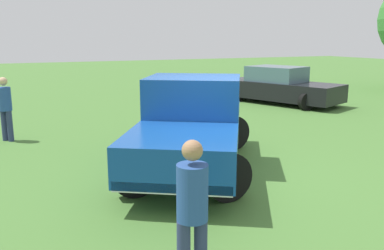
{
  "coord_description": "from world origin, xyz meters",
  "views": [
    {
      "loc": [
        -3.78,
        -6.7,
        2.58
      ],
      "look_at": [
        -0.49,
        0.42,
        0.9
      ],
      "focal_mm": 38.17,
      "sensor_mm": 36.0,
      "label": 1
    }
  ],
  "objects": [
    {
      "name": "person_bystander",
      "position": [
        -2.17,
        -3.22,
        0.9
      ],
      "size": [
        0.34,
        0.34,
        1.61
      ],
      "rotation": [
        0.0,
        0.0,
        4.78
      ],
      "color": "navy",
      "rests_on": "ground_plane"
    },
    {
      "name": "sedan_near",
      "position": [
        6.27,
        6.63,
        0.68
      ],
      "size": [
        3.4,
        5.06,
        1.47
      ],
      "rotation": [
        0.0,
        0.0,
        5.09
      ],
      "color": "black",
      "rests_on": "ground_plane"
    },
    {
      "name": "pickup_truck",
      "position": [
        -0.42,
        0.53,
        0.95
      ],
      "size": [
        4.11,
        5.1,
        1.83
      ],
      "rotation": [
        0.0,
        0.0,
        4.16
      ],
      "color": "black",
      "rests_on": "ground_plane"
    },
    {
      "name": "ground_plane",
      "position": [
        0.0,
        0.0,
        0.0
      ],
      "size": [
        80.0,
        80.0,
        0.0
      ],
      "primitive_type": "plane",
      "color": "#477533"
    },
    {
      "name": "person_visitor",
      "position": [
        -3.8,
        4.47,
        0.91
      ],
      "size": [
        0.45,
        0.45,
        1.63
      ],
      "rotation": [
        0.0,
        0.0,
        3.86
      ],
      "color": "navy",
      "rests_on": "ground_plane"
    }
  ]
}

